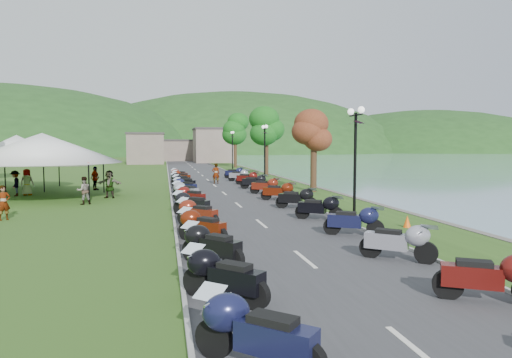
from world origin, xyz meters
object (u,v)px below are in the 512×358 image
vendor_tent_main (43,166)px  pedestrian_c (16,196)px  pedestrian_a (4,220)px  pedestrian_b (84,204)px

vendor_tent_main → pedestrian_c: 3.57m
pedestrian_a → pedestrian_b: size_ratio=0.99×
pedestrian_b → pedestrian_c: (-5.03, 5.23, 0.00)m
vendor_tent_main → pedestrian_b: (2.85, -3.23, -2.00)m
vendor_tent_main → pedestrian_c: (-2.18, 2.00, -2.00)m
vendor_tent_main → pedestrian_c: size_ratio=3.80×
pedestrian_b → pedestrian_c: 7.26m
pedestrian_a → pedestrian_c: pedestrian_c is taller
vendor_tent_main → pedestrian_b: bearing=-48.6°
vendor_tent_main → pedestrian_a: vendor_tent_main is taller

